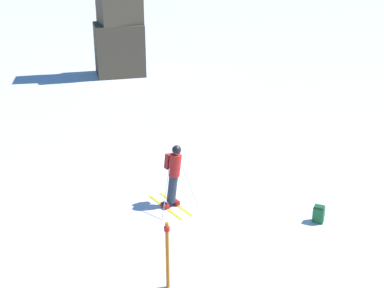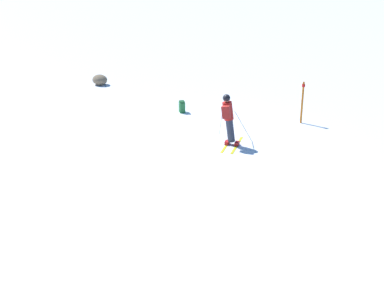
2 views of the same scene
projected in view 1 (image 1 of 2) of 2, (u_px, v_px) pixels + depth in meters
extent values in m
plane|color=white|center=(218.00, 200.00, 16.09)|extent=(300.00, 300.00, 0.00)
cube|color=yellow|center=(165.00, 207.00, 15.66)|extent=(0.71, 1.68, 0.01)
cube|color=yellow|center=(175.00, 204.00, 15.85)|extent=(0.71, 1.68, 0.01)
cube|color=#B21919|center=(165.00, 205.00, 15.64)|extent=(0.23, 0.31, 0.12)
cube|color=#B21919|center=(175.00, 202.00, 15.83)|extent=(0.23, 0.31, 0.12)
cylinder|color=#2D3342|center=(172.00, 189.00, 15.59)|extent=(0.44, 0.38, 0.85)
cylinder|color=red|center=(175.00, 165.00, 15.37)|extent=(0.52, 0.47, 0.69)
sphere|color=tan|center=(177.00, 151.00, 15.24)|extent=(0.33, 0.31, 0.26)
sphere|color=black|center=(177.00, 150.00, 15.23)|extent=(0.38, 0.36, 0.30)
cube|color=#AD231E|center=(170.00, 161.00, 15.56)|extent=(0.38, 0.29, 0.47)
cylinder|color=#B7B7BC|center=(166.00, 194.00, 15.11)|extent=(0.40, 0.71, 1.28)
cylinder|color=#B7B7BC|center=(190.00, 187.00, 15.57)|extent=(0.43, 0.42, 1.22)
cube|color=brown|center=(119.00, 49.00, 29.14)|extent=(2.56, 2.17, 2.79)
cube|color=brown|center=(119.00, 1.00, 28.11)|extent=(2.36, 2.18, 2.39)
cube|color=#236633|center=(319.00, 215.00, 14.83)|extent=(0.37, 0.36, 0.44)
cube|color=#1A4C26|center=(319.00, 207.00, 14.74)|extent=(0.33, 0.32, 0.06)
cylinder|color=orange|center=(167.00, 256.00, 11.90)|extent=(0.08, 0.08, 1.70)
cylinder|color=red|center=(167.00, 229.00, 11.64)|extent=(0.13, 0.13, 0.10)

